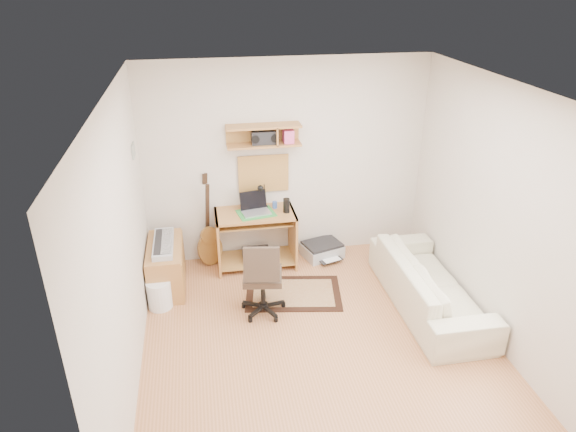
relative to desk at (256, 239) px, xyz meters
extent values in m
cube|color=#BC7C4E|center=(0.45, -1.73, -0.38)|extent=(3.60, 4.00, 0.01)
cube|color=white|center=(0.45, -1.73, 2.23)|extent=(3.60, 4.00, 0.01)
cube|color=beige|center=(0.45, 0.28, 0.93)|extent=(3.60, 0.01, 2.60)
cube|color=beige|center=(-1.36, -1.73, 0.93)|extent=(0.01, 4.00, 2.60)
cube|color=beige|center=(2.25, -1.73, 0.93)|extent=(0.01, 4.00, 2.60)
cube|color=#B4793F|center=(0.15, 0.15, 1.32)|extent=(0.90, 0.25, 0.26)
cube|color=tan|center=(0.15, 0.25, 0.79)|extent=(0.64, 0.03, 0.49)
cube|color=#4C8CBF|center=(-1.34, -0.23, 1.34)|extent=(0.02, 0.20, 0.15)
cylinder|color=black|center=(0.39, -0.05, 0.47)|extent=(0.08, 0.08, 0.18)
cylinder|color=#385AAA|center=(0.27, 0.10, 0.42)|extent=(0.06, 0.06, 0.09)
cube|color=black|center=(0.16, 0.15, 1.30)|extent=(0.31, 0.14, 0.16)
cube|color=tan|center=(0.35, -0.75, -0.37)|extent=(1.23, 0.92, 0.01)
cube|color=#B4793F|center=(-1.13, -0.30, -0.10)|extent=(0.40, 0.90, 0.55)
cube|color=#B2B5BA|center=(-1.13, -0.30, 0.21)|extent=(0.23, 0.73, 0.06)
cylinder|color=white|center=(-1.20, -0.74, -0.21)|extent=(0.29, 0.29, 0.33)
cube|color=#A5A8AA|center=(0.90, 0.07, -0.29)|extent=(0.59, 0.51, 0.19)
imported|color=beige|center=(1.83, -1.25, 0.01)|extent=(0.58, 1.98, 0.77)
camera|label=1|loc=(-0.62, -5.83, 3.14)|focal=32.22mm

